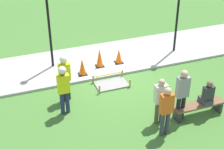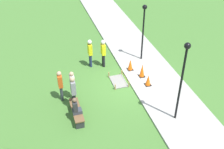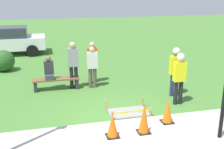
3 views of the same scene
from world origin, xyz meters
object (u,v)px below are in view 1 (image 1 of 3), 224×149
person_seated_on_bench (207,95)px  bystander_in_white_shirt (182,92)px  traffic_cone_far_patch (100,58)px  worker_supervisor (65,74)px  bystander_in_gray_shirt (160,99)px  traffic_cone_near_patch (119,56)px  bystander_in_orange_shirt (166,109)px  park_bench (198,107)px  traffic_cone_sidewalk_edge (82,67)px  worker_assistant (63,86)px  lamppost_near (48,13)px

person_seated_on_bench → bystander_in_white_shirt: bystander_in_white_shirt is taller
person_seated_on_bench → traffic_cone_far_patch: bearing=-61.3°
worker_supervisor → bystander_in_gray_shirt: 3.46m
traffic_cone_near_patch → bystander_in_gray_shirt: size_ratio=0.39×
bystander_in_orange_shirt → bystander_in_gray_shirt: bearing=-100.7°
person_seated_on_bench → bystander_in_orange_shirt: size_ratio=0.51×
park_bench → person_seated_on_bench: bearing=168.3°
traffic_cone_sidewalk_edge → bystander_in_white_shirt: 4.46m
worker_supervisor → bystander_in_white_shirt: bystander_in_white_shirt is taller
traffic_cone_far_patch → traffic_cone_near_patch: bearing=-179.0°
traffic_cone_near_patch → worker_assistant: bearing=40.8°
traffic_cone_near_patch → traffic_cone_sidewalk_edge: size_ratio=0.92×
bystander_in_orange_shirt → traffic_cone_far_patch: bearing=-83.2°
park_bench → lamppost_near: bearing=-51.4°
park_bench → person_seated_on_bench: person_seated_on_bench is taller
bystander_in_gray_shirt → lamppost_near: size_ratio=0.47×
lamppost_near → park_bench: bearing=128.6°
traffic_cone_sidewalk_edge → bystander_in_white_shirt: bystander_in_white_shirt is taller
traffic_cone_near_patch → bystander_in_orange_shirt: 4.76m
traffic_cone_sidewalk_edge → bystander_in_orange_shirt: 4.57m
traffic_cone_far_patch → bystander_in_orange_shirt: size_ratio=0.47×
traffic_cone_near_patch → bystander_in_orange_shirt: (0.30, 4.72, 0.56)m
traffic_cone_near_patch → worker_supervisor: bearing=33.2°
person_seated_on_bench → worker_assistant: bearing=-21.4°
worker_supervisor → lamppost_near: size_ratio=0.50×
bystander_in_orange_shirt → lamppost_near: bearing=-66.1°
park_bench → bystander_in_orange_shirt: 1.74m
bystander_in_orange_shirt → worker_supervisor: bearing=-50.3°
traffic_cone_near_patch → bystander_in_white_shirt: bearing=97.3°
traffic_cone_sidewalk_edge → lamppost_near: bearing=-48.6°
traffic_cone_near_patch → bystander_in_orange_shirt: bystander_in_orange_shirt is taller
traffic_cone_far_patch → bystander_in_white_shirt: bearing=108.5°
worker_assistant → lamppost_near: (-0.25, -3.24, 1.38)m
traffic_cone_far_patch → worker_assistant: worker_assistant is taller
traffic_cone_far_patch → worker_assistant: 3.34m
traffic_cone_sidewalk_edge → bystander_in_orange_shirt: bystander_in_orange_shirt is taller
traffic_cone_sidewalk_edge → worker_assistant: bearing=60.1°
person_seated_on_bench → lamppost_near: size_ratio=0.25×
traffic_cone_sidewalk_edge → bystander_in_gray_shirt: bearing=112.5°
person_seated_on_bench → worker_supervisor: (4.21, -2.50, 0.27)m
worker_supervisor → bystander_in_orange_shirt: (-2.43, 2.93, -0.09)m
bystander_in_white_shirt → person_seated_on_bench: bearing=175.1°
worker_supervisor → lamppost_near: lamppost_near is taller
traffic_cone_far_patch → bystander_in_white_shirt: (-1.40, 4.19, 0.57)m
traffic_cone_far_patch → worker_supervisor: 2.64m
traffic_cone_sidewalk_edge → bystander_in_orange_shirt: (-1.43, 4.31, 0.54)m
traffic_cone_near_patch → bystander_in_orange_shirt: size_ratio=0.37×
person_seated_on_bench → worker_supervisor: bearing=-30.7°
traffic_cone_near_patch → traffic_cone_far_patch: bearing=1.0°
bystander_in_white_shirt → lamppost_near: bearing=-56.5°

